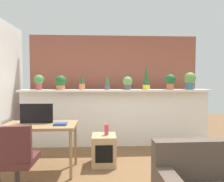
{
  "coord_description": "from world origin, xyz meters",
  "views": [
    {
      "loc": [
        -0.29,
        -2.26,
        1.41
      ],
      "look_at": [
        -0.12,
        1.25,
        1.23
      ],
      "focal_mm": 31.74,
      "sensor_mm": 36.0,
      "label": 1
    }
  ],
  "objects_px": {
    "vase_on_shelf": "(106,130)",
    "book_on_desk": "(60,124)",
    "potted_plant_0": "(39,81)",
    "potted_plant_6": "(170,81)",
    "desk": "(40,130)",
    "potted_plant_2": "(82,83)",
    "potted_plant_7": "(190,80)",
    "side_cube_shelf": "(104,150)",
    "potted_plant_1": "(61,82)",
    "potted_plant_4": "(128,82)",
    "potted_plant_3": "(107,83)",
    "tv_monitor": "(37,113)",
    "potted_plant_5": "(146,80)",
    "office_chair": "(15,167)"
  },
  "relations": [
    {
      "from": "potted_plant_0",
      "to": "side_cube_shelf",
      "type": "height_order",
      "value": "potted_plant_0"
    },
    {
      "from": "potted_plant_2",
      "to": "potted_plant_3",
      "type": "xyz_separation_m",
      "value": [
        0.54,
        -0.01,
        0.01
      ]
    },
    {
      "from": "desk",
      "to": "potted_plant_5",
      "type": "bearing_deg",
      "value": 31.88
    },
    {
      "from": "potted_plant_4",
      "to": "office_chair",
      "type": "bearing_deg",
      "value": -129.9
    },
    {
      "from": "potted_plant_3",
      "to": "desk",
      "type": "xyz_separation_m",
      "value": [
        -1.06,
        -1.18,
        -0.7
      ]
    },
    {
      "from": "potted_plant_0",
      "to": "potted_plant_1",
      "type": "relative_size",
      "value": 1.03
    },
    {
      "from": "vase_on_shelf",
      "to": "potted_plant_6",
      "type": "bearing_deg",
      "value": 32.79
    },
    {
      "from": "potted_plant_6",
      "to": "potted_plant_7",
      "type": "bearing_deg",
      "value": 1.88
    },
    {
      "from": "potted_plant_3",
      "to": "desk",
      "type": "bearing_deg",
      "value": -131.92
    },
    {
      "from": "potted_plant_0",
      "to": "office_chair",
      "type": "bearing_deg",
      "value": -81.24
    },
    {
      "from": "potted_plant_0",
      "to": "potted_plant_6",
      "type": "bearing_deg",
      "value": -0.33
    },
    {
      "from": "potted_plant_0",
      "to": "potted_plant_3",
      "type": "xyz_separation_m",
      "value": [
        1.43,
        0.02,
        -0.04
      ]
    },
    {
      "from": "potted_plant_0",
      "to": "vase_on_shelf",
      "type": "distance_m",
      "value": 1.85
    },
    {
      "from": "potted_plant_2",
      "to": "potted_plant_7",
      "type": "relative_size",
      "value": 0.77
    },
    {
      "from": "potted_plant_4",
      "to": "potted_plant_5",
      "type": "height_order",
      "value": "potted_plant_5"
    },
    {
      "from": "potted_plant_7",
      "to": "vase_on_shelf",
      "type": "bearing_deg",
      "value": -153.52
    },
    {
      "from": "potted_plant_1",
      "to": "potted_plant_5",
      "type": "bearing_deg",
      "value": -0.18
    },
    {
      "from": "tv_monitor",
      "to": "potted_plant_2",
      "type": "bearing_deg",
      "value": 61.88
    },
    {
      "from": "potted_plant_2",
      "to": "side_cube_shelf",
      "type": "bearing_deg",
      "value": -64.55
    },
    {
      "from": "potted_plant_0",
      "to": "potted_plant_1",
      "type": "xyz_separation_m",
      "value": [
        0.44,
        0.03,
        -0.03
      ]
    },
    {
      "from": "potted_plant_4",
      "to": "office_chair",
      "type": "xyz_separation_m",
      "value": [
        -1.57,
        -1.88,
        -0.99
      ]
    },
    {
      "from": "vase_on_shelf",
      "to": "book_on_desk",
      "type": "xyz_separation_m",
      "value": [
        -0.69,
        -0.33,
        0.18
      ]
    },
    {
      "from": "potted_plant_1",
      "to": "potted_plant_6",
      "type": "distance_m",
      "value": 2.34
    },
    {
      "from": "potted_plant_4",
      "to": "potted_plant_5",
      "type": "bearing_deg",
      "value": -0.18
    },
    {
      "from": "potted_plant_5",
      "to": "desk",
      "type": "relative_size",
      "value": 0.46
    },
    {
      "from": "potted_plant_0",
      "to": "potted_plant_6",
      "type": "height_order",
      "value": "potted_plant_6"
    },
    {
      "from": "potted_plant_7",
      "to": "potted_plant_0",
      "type": "bearing_deg",
      "value": 179.97
    },
    {
      "from": "desk",
      "to": "book_on_desk",
      "type": "bearing_deg",
      "value": -15.19
    },
    {
      "from": "office_chair",
      "to": "vase_on_shelf",
      "type": "distance_m",
      "value": 1.46
    },
    {
      "from": "office_chair",
      "to": "vase_on_shelf",
      "type": "relative_size",
      "value": 5.04
    },
    {
      "from": "desk",
      "to": "potted_plant_2",
      "type": "bearing_deg",
      "value": 66.49
    },
    {
      "from": "potted_plant_7",
      "to": "vase_on_shelf",
      "type": "xyz_separation_m",
      "value": [
        -1.83,
        -0.91,
        -0.85
      ]
    },
    {
      "from": "potted_plant_1",
      "to": "potted_plant_3",
      "type": "distance_m",
      "value": 0.99
    },
    {
      "from": "potted_plant_3",
      "to": "desk",
      "type": "relative_size",
      "value": 0.31
    },
    {
      "from": "potted_plant_2",
      "to": "potted_plant_5",
      "type": "height_order",
      "value": "potted_plant_5"
    },
    {
      "from": "potted_plant_6",
      "to": "potted_plant_3",
      "type": "bearing_deg",
      "value": 178.28
    },
    {
      "from": "potted_plant_2",
      "to": "potted_plant_4",
      "type": "height_order",
      "value": "potted_plant_2"
    },
    {
      "from": "potted_plant_1",
      "to": "potted_plant_6",
      "type": "bearing_deg",
      "value": -1.19
    },
    {
      "from": "potted_plant_3",
      "to": "book_on_desk",
      "type": "xyz_separation_m",
      "value": [
        -0.73,
        -1.27,
        -0.6
      ]
    },
    {
      "from": "potted_plant_6",
      "to": "desk",
      "type": "distance_m",
      "value": 2.77
    },
    {
      "from": "potted_plant_6",
      "to": "tv_monitor",
      "type": "relative_size",
      "value": 0.66
    },
    {
      "from": "tv_monitor",
      "to": "potted_plant_0",
      "type": "bearing_deg",
      "value": 105.06
    },
    {
      "from": "potted_plant_2",
      "to": "book_on_desk",
      "type": "distance_m",
      "value": 1.43
    },
    {
      "from": "potted_plant_1",
      "to": "vase_on_shelf",
      "type": "bearing_deg",
      "value": -44.88
    },
    {
      "from": "potted_plant_2",
      "to": "desk",
      "type": "distance_m",
      "value": 1.48
    },
    {
      "from": "potted_plant_4",
      "to": "vase_on_shelf",
      "type": "relative_size",
      "value": 1.55
    },
    {
      "from": "desk",
      "to": "tv_monitor",
      "type": "bearing_deg",
      "value": 133.56
    },
    {
      "from": "side_cube_shelf",
      "to": "book_on_desk",
      "type": "bearing_deg",
      "value": -153.6
    },
    {
      "from": "side_cube_shelf",
      "to": "book_on_desk",
      "type": "xyz_separation_m",
      "value": [
        -0.65,
        -0.32,
        0.52
      ]
    },
    {
      "from": "side_cube_shelf",
      "to": "potted_plant_5",
      "type": "bearing_deg",
      "value": 45.69
    }
  ]
}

